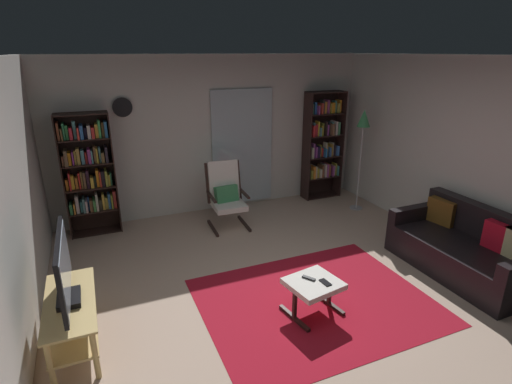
{
  "coord_description": "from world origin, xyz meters",
  "views": [
    {
      "loc": [
        -1.96,
        -3.48,
        2.65
      ],
      "look_at": [
        -0.02,
        1.07,
        0.88
      ],
      "focal_mm": 27.92,
      "sensor_mm": 36.0,
      "label": 1
    }
  ],
  "objects_px": {
    "bookshelf_near_sofa": "(322,144)",
    "television": "(64,271)",
    "bookshelf_near_tv": "(89,171)",
    "tv_remote": "(309,278)",
    "wall_clock": "(122,107)",
    "cell_phone": "(325,282)",
    "lounge_armchair": "(226,193)",
    "floor_lamp_by_shelf": "(363,127)",
    "leather_sofa": "(466,250)",
    "tv_stand": "(72,316)",
    "ottoman": "(313,287)"
  },
  "relations": [
    {
      "from": "tv_remote",
      "to": "bookshelf_near_sofa",
      "type": "bearing_deg",
      "value": 23.41
    },
    {
      "from": "tv_remote",
      "to": "cell_phone",
      "type": "bearing_deg",
      "value": -81.43
    },
    {
      "from": "tv_stand",
      "to": "lounge_armchair",
      "type": "relative_size",
      "value": 1.09
    },
    {
      "from": "leather_sofa",
      "to": "lounge_armchair",
      "type": "height_order",
      "value": "lounge_armchair"
    },
    {
      "from": "television",
      "to": "bookshelf_near_sofa",
      "type": "relative_size",
      "value": 0.53
    },
    {
      "from": "lounge_armchair",
      "to": "floor_lamp_by_shelf",
      "type": "relative_size",
      "value": 0.59
    },
    {
      "from": "tv_stand",
      "to": "bookshelf_near_tv",
      "type": "xyz_separation_m",
      "value": [
        0.29,
        2.61,
        0.66
      ]
    },
    {
      "from": "television",
      "to": "lounge_armchair",
      "type": "bearing_deg",
      "value": 43.19
    },
    {
      "from": "bookshelf_near_sofa",
      "to": "cell_phone",
      "type": "xyz_separation_m",
      "value": [
        -1.89,
        -3.16,
        -0.64
      ]
    },
    {
      "from": "wall_clock",
      "to": "tv_stand",
      "type": "bearing_deg",
      "value": -107.35
    },
    {
      "from": "tv_stand",
      "to": "ottoman",
      "type": "xyz_separation_m",
      "value": [
        2.32,
        -0.44,
        -0.01
      ]
    },
    {
      "from": "bookshelf_near_sofa",
      "to": "television",
      "type": "bearing_deg",
      "value": -148.32
    },
    {
      "from": "television",
      "to": "wall_clock",
      "type": "bearing_deg",
      "value": 72.72
    },
    {
      "from": "bookshelf_near_tv",
      "to": "tv_remote",
      "type": "relative_size",
      "value": 12.71
    },
    {
      "from": "leather_sofa",
      "to": "cell_phone",
      "type": "xyz_separation_m",
      "value": [
        -2.11,
        -0.06,
        0.08
      ]
    },
    {
      "from": "wall_clock",
      "to": "cell_phone",
      "type": "bearing_deg",
      "value": -65.03
    },
    {
      "from": "bookshelf_near_tv",
      "to": "bookshelf_near_sofa",
      "type": "bearing_deg",
      "value": 0.57
    },
    {
      "from": "bookshelf_near_sofa",
      "to": "ottoman",
      "type": "bearing_deg",
      "value": -122.78
    },
    {
      "from": "bookshelf_near_tv",
      "to": "leather_sofa",
      "type": "relative_size",
      "value": 1.04
    },
    {
      "from": "bookshelf_near_sofa",
      "to": "bookshelf_near_tv",
      "type": "bearing_deg",
      "value": -179.43
    },
    {
      "from": "floor_lamp_by_shelf",
      "to": "wall_clock",
      "type": "xyz_separation_m",
      "value": [
        -3.69,
        0.96,
        0.4
      ]
    },
    {
      "from": "tv_stand",
      "to": "wall_clock",
      "type": "relative_size",
      "value": 3.83
    },
    {
      "from": "bookshelf_near_tv",
      "to": "ottoman",
      "type": "height_order",
      "value": "bookshelf_near_tv"
    },
    {
      "from": "television",
      "to": "tv_remote",
      "type": "distance_m",
      "value": 2.36
    },
    {
      "from": "television",
      "to": "floor_lamp_by_shelf",
      "type": "distance_m",
      "value": 4.96
    },
    {
      "from": "leather_sofa",
      "to": "tv_stand",
      "type": "bearing_deg",
      "value": 174.29
    },
    {
      "from": "wall_clock",
      "to": "floor_lamp_by_shelf",
      "type": "bearing_deg",
      "value": -14.57
    },
    {
      "from": "television",
      "to": "bookshelf_near_tv",
      "type": "xyz_separation_m",
      "value": [
        0.29,
        2.62,
        0.18
      ]
    },
    {
      "from": "bookshelf_near_sofa",
      "to": "lounge_armchair",
      "type": "relative_size",
      "value": 1.93
    },
    {
      "from": "cell_phone",
      "to": "wall_clock",
      "type": "bearing_deg",
      "value": 109.64
    },
    {
      "from": "floor_lamp_by_shelf",
      "to": "television",
      "type": "bearing_deg",
      "value": -157.99
    },
    {
      "from": "bookshelf_near_tv",
      "to": "television",
      "type": "bearing_deg",
      "value": -96.29
    },
    {
      "from": "floor_lamp_by_shelf",
      "to": "wall_clock",
      "type": "distance_m",
      "value": 3.84
    },
    {
      "from": "bookshelf_near_tv",
      "to": "bookshelf_near_sofa",
      "type": "distance_m",
      "value": 4.02
    },
    {
      "from": "bookshelf_near_sofa",
      "to": "tv_stand",
      "type": "bearing_deg",
      "value": -148.38
    },
    {
      "from": "tv_stand",
      "to": "leather_sofa",
      "type": "relative_size",
      "value": 0.63
    },
    {
      "from": "bookshelf_near_tv",
      "to": "leather_sofa",
      "type": "height_order",
      "value": "bookshelf_near_tv"
    },
    {
      "from": "tv_stand",
      "to": "leather_sofa",
      "type": "bearing_deg",
      "value": -5.71
    },
    {
      "from": "floor_lamp_by_shelf",
      "to": "cell_phone",
      "type": "bearing_deg",
      "value": -132.44
    },
    {
      "from": "television",
      "to": "floor_lamp_by_shelf",
      "type": "height_order",
      "value": "floor_lamp_by_shelf"
    },
    {
      "from": "wall_clock",
      "to": "ottoman",
      "type": "bearing_deg",
      "value": -65.97
    },
    {
      "from": "tv_stand",
      "to": "wall_clock",
      "type": "xyz_separation_m",
      "value": [
        0.87,
        2.8,
        1.52
      ]
    },
    {
      "from": "television",
      "to": "bookshelf_near_tv",
      "type": "bearing_deg",
      "value": 83.71
    },
    {
      "from": "bookshelf_near_tv",
      "to": "cell_phone",
      "type": "xyz_separation_m",
      "value": [
        2.13,
        -3.12,
        -0.6
      ]
    },
    {
      "from": "bookshelf_near_sofa",
      "to": "floor_lamp_by_shelf",
      "type": "xyz_separation_m",
      "value": [
        0.26,
        -0.81,
        0.42
      ]
    },
    {
      "from": "bookshelf_near_sofa",
      "to": "lounge_armchair",
      "type": "distance_m",
      "value": 2.21
    },
    {
      "from": "tv_remote",
      "to": "wall_clock",
      "type": "distance_m",
      "value": 3.77
    },
    {
      "from": "tv_stand",
      "to": "tv_remote",
      "type": "bearing_deg",
      "value": -9.32
    },
    {
      "from": "bookshelf_near_tv",
      "to": "tv_stand",
      "type": "bearing_deg",
      "value": -96.35
    },
    {
      "from": "bookshelf_near_tv",
      "to": "floor_lamp_by_shelf",
      "type": "bearing_deg",
      "value": -10.25
    }
  ]
}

